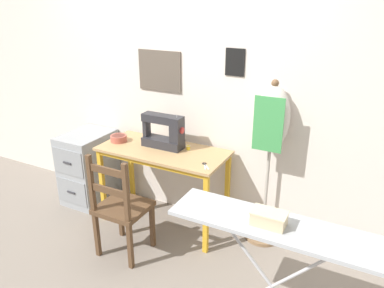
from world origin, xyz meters
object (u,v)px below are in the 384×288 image
at_px(filing_cabinet, 89,167).
at_px(ironing_board, 277,232).
at_px(wooden_chair, 121,208).
at_px(dress_form, 271,131).
at_px(storage_box, 269,218).
at_px(fabric_bowl, 119,138).
at_px(scissors, 205,165).
at_px(thread_spool_near_machine, 188,148).
at_px(sewing_machine, 165,133).

relative_size(filing_cabinet, ironing_board, 0.59).
distance_m(wooden_chair, dress_form, 1.38).
relative_size(dress_form, storage_box, 7.30).
bearing_deg(dress_form, fabric_bowl, -170.99).
distance_m(filing_cabinet, dress_form, 1.98).
xyz_separation_m(scissors, storage_box, (0.74, -0.72, 0.13)).
xyz_separation_m(thread_spool_near_machine, storage_box, (1.02, -0.94, 0.11)).
relative_size(thread_spool_near_machine, dress_form, 0.03).
distance_m(scissors, dress_form, 0.61).
bearing_deg(storage_box, wooden_chair, 167.35).
bearing_deg(sewing_machine, dress_form, 8.87).
bearing_deg(wooden_chair, sewing_machine, 84.33).
bearing_deg(scissors, thread_spool_near_machine, 141.26).
height_order(sewing_machine, dress_form, dress_form).
relative_size(scissors, ironing_board, 0.10).
bearing_deg(ironing_board, wooden_chair, 168.67).
bearing_deg(storage_box, fabric_bowl, 154.06).
relative_size(sewing_machine, thread_spool_near_machine, 9.23).
bearing_deg(wooden_chair, storage_box, -12.65).
distance_m(sewing_machine, dress_form, 0.94).
height_order(scissors, filing_cabinet, scissors).
relative_size(scissors, wooden_chair, 0.13).
bearing_deg(storage_box, thread_spool_near_machine, 137.18).
bearing_deg(wooden_chair, ironing_board, -11.33).
xyz_separation_m(filing_cabinet, dress_form, (1.86, 0.18, 0.66)).
xyz_separation_m(wooden_chair, storage_box, (1.29, -0.29, 0.46)).
height_order(thread_spool_near_machine, ironing_board, ironing_board).
xyz_separation_m(scissors, dress_form, (0.44, 0.33, 0.27)).
height_order(sewing_machine, wooden_chair, sewing_machine).
distance_m(sewing_machine, ironing_board, 1.56).
relative_size(wooden_chair, ironing_board, 0.74).
relative_size(fabric_bowl, storage_box, 0.77).
distance_m(thread_spool_near_machine, storage_box, 1.39).
bearing_deg(fabric_bowl, dress_form, 9.01).
relative_size(thread_spool_near_machine, filing_cabinet, 0.06).
xyz_separation_m(fabric_bowl, thread_spool_near_machine, (0.69, 0.11, -0.01)).
bearing_deg(dress_form, filing_cabinet, -174.54).
distance_m(dress_form, ironing_board, 1.11).
xyz_separation_m(thread_spool_near_machine, dress_form, (0.71, 0.11, 0.25)).
bearing_deg(scissors, ironing_board, -41.51).
relative_size(sewing_machine, scissors, 3.26).
height_order(sewing_machine, filing_cabinet, sewing_machine).
bearing_deg(fabric_bowl, filing_cabinet, 174.67).
distance_m(wooden_chair, filing_cabinet, 1.05).
bearing_deg(scissors, dress_form, 36.91).
bearing_deg(fabric_bowl, ironing_board, -24.73).
bearing_deg(fabric_bowl, storage_box, -25.94).
height_order(filing_cabinet, ironing_board, ironing_board).
xyz_separation_m(scissors, filing_cabinet, (-1.42, 0.15, -0.39)).
distance_m(thread_spool_near_machine, ironing_board, 1.41).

